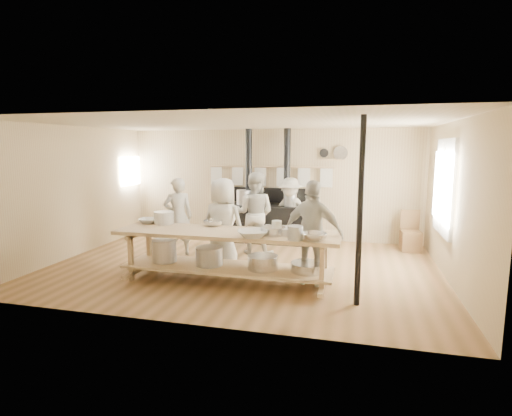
# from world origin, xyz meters

# --- Properties ---
(ground) EXTENTS (7.00, 7.00, 0.00)m
(ground) POSITION_xyz_m (0.00, 0.00, 0.00)
(ground) COLOR brown
(ground) RESTS_ON ground
(room_shell) EXTENTS (7.00, 7.00, 7.00)m
(room_shell) POSITION_xyz_m (0.00, 0.00, 1.62)
(room_shell) COLOR tan
(room_shell) RESTS_ON ground
(window_right) EXTENTS (0.09, 1.50, 1.65)m
(window_right) POSITION_xyz_m (3.47, 0.60, 1.50)
(window_right) COLOR beige
(window_right) RESTS_ON ground
(left_opening) EXTENTS (0.00, 0.90, 0.90)m
(left_opening) POSITION_xyz_m (-3.45, 2.00, 1.60)
(left_opening) COLOR white
(left_opening) RESTS_ON ground
(stove) EXTENTS (1.90, 0.75, 2.60)m
(stove) POSITION_xyz_m (-0.01, 2.12, 0.52)
(stove) COLOR black
(stove) RESTS_ON ground
(towel_rail) EXTENTS (3.00, 0.04, 0.47)m
(towel_rail) POSITION_xyz_m (0.00, 2.40, 1.56)
(towel_rail) COLOR tan
(towel_rail) RESTS_ON ground
(back_wall_shelf) EXTENTS (0.63, 0.14, 0.32)m
(back_wall_shelf) POSITION_xyz_m (1.46, 2.43, 2.00)
(back_wall_shelf) COLOR tan
(back_wall_shelf) RESTS_ON ground
(prep_table) EXTENTS (3.60, 0.90, 0.85)m
(prep_table) POSITION_xyz_m (-0.01, -0.90, 0.52)
(prep_table) COLOR tan
(prep_table) RESTS_ON ground
(support_post) EXTENTS (0.08, 0.08, 2.60)m
(support_post) POSITION_xyz_m (2.05, -1.35, 1.30)
(support_post) COLOR black
(support_post) RESTS_ON ground
(cook_far_left) EXTENTS (0.69, 0.61, 1.58)m
(cook_far_left) POSITION_xyz_m (-1.48, 0.48, 0.79)
(cook_far_left) COLOR #B1AE9D
(cook_far_left) RESTS_ON ground
(cook_left) EXTENTS (0.84, 0.67, 1.68)m
(cook_left) POSITION_xyz_m (-0.00, 0.94, 0.84)
(cook_left) COLOR #B1AE9D
(cook_left) RESTS_ON ground
(cook_center) EXTENTS (0.88, 0.64, 1.65)m
(cook_center) POSITION_xyz_m (-0.27, -0.29, 0.83)
(cook_center) COLOR #B1AE9D
(cook_center) RESTS_ON ground
(cook_right) EXTENTS (1.06, 0.66, 1.68)m
(cook_right) POSITION_xyz_m (1.35, -0.66, 0.84)
(cook_right) COLOR #B1AE9D
(cook_right) RESTS_ON ground
(cook_by_window) EXTENTS (1.05, 0.72, 1.51)m
(cook_by_window) POSITION_xyz_m (0.56, 1.95, 0.75)
(cook_by_window) COLOR #B1AE9D
(cook_by_window) RESTS_ON ground
(chair) EXTENTS (0.43, 0.43, 0.86)m
(chair) POSITION_xyz_m (3.15, 1.97, 0.25)
(chair) COLOR brown
(chair) RESTS_ON ground
(bowl_white_a) EXTENTS (0.39, 0.39, 0.08)m
(bowl_white_a) POSITION_xyz_m (-1.55, -0.57, 0.89)
(bowl_white_a) COLOR white
(bowl_white_a) RESTS_ON prep_table
(bowl_steel_a) EXTENTS (0.46, 0.46, 0.10)m
(bowl_steel_a) POSITION_xyz_m (-0.35, -0.57, 0.90)
(bowl_steel_a) COLOR silver
(bowl_steel_a) RESTS_ON prep_table
(bowl_white_b) EXTENTS (0.57, 0.57, 0.11)m
(bowl_white_b) POSITION_xyz_m (0.52, -1.23, 0.90)
(bowl_white_b) COLOR white
(bowl_white_b) RESTS_ON prep_table
(bowl_steel_b) EXTENTS (0.38, 0.38, 0.12)m
(bowl_steel_b) POSITION_xyz_m (1.43, -1.23, 0.91)
(bowl_steel_b) COLOR silver
(bowl_steel_b) RESTS_ON prep_table
(roasting_pan) EXTENTS (0.50, 0.34, 0.11)m
(roasting_pan) POSITION_xyz_m (0.85, -0.90, 0.90)
(roasting_pan) COLOR #B2B2B7
(roasting_pan) RESTS_ON prep_table
(mixing_bowl_large) EXTENTS (0.50, 0.50, 0.12)m
(mixing_bowl_large) POSITION_xyz_m (0.78, -0.97, 0.91)
(mixing_bowl_large) COLOR silver
(mixing_bowl_large) RESTS_ON prep_table
(bucket_galv) EXTENTS (0.25, 0.25, 0.21)m
(bucket_galv) POSITION_xyz_m (1.16, -1.23, 0.95)
(bucket_galv) COLOR gray
(bucket_galv) RESTS_ON prep_table
(deep_bowl_enamel) EXTENTS (0.46, 0.46, 0.22)m
(deep_bowl_enamel) POSITION_xyz_m (-1.25, -0.57, 0.96)
(deep_bowl_enamel) COLOR white
(deep_bowl_enamel) RESTS_ON prep_table
(pitcher) EXTENTS (0.19, 0.19, 0.23)m
(pitcher) POSITION_xyz_m (0.84, -1.03, 0.97)
(pitcher) COLOR white
(pitcher) RESTS_ON prep_table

